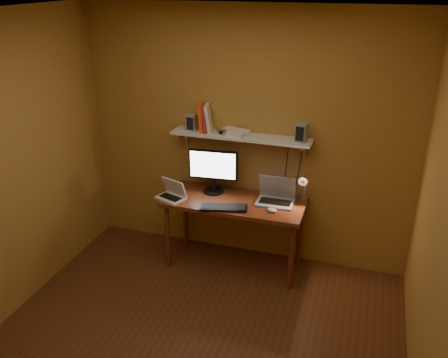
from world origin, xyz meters
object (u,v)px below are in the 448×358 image
(laptop, at_px, (276,195))
(shelf_camera, at_px, (221,132))
(desk, at_px, (234,208))
(router, at_px, (235,132))
(desk_lamp, at_px, (304,185))
(speaker_left, at_px, (192,122))
(keyboard, at_px, (223,207))
(netbook, at_px, (172,193))
(monitor, at_px, (213,169))
(mouse, at_px, (272,210))
(wall_shelf, at_px, (241,137))
(speaker_right, at_px, (301,133))

(laptop, bearing_deg, shelf_camera, 175.43)
(desk, height_order, router, router)
(desk_lamp, relative_size, router, 1.39)
(laptop, bearing_deg, speaker_left, 173.77)
(keyboard, height_order, router, router)
(netbook, height_order, desk_lamp, desk_lamp)
(laptop, relative_size, keyboard, 0.80)
(monitor, xyz_separation_m, mouse, (0.68, -0.26, -0.24))
(laptop, distance_m, mouse, 0.23)
(keyboard, height_order, mouse, mouse)
(desk_lamp, bearing_deg, desk, -169.19)
(keyboard, relative_size, router, 1.67)
(shelf_camera, bearing_deg, desk_lamp, -1.07)
(speaker_left, bearing_deg, router, 5.03)
(keyboard, bearing_deg, router, 79.08)
(desk, xyz_separation_m, keyboard, (-0.05, -0.20, 0.10))
(desk, relative_size, desk_lamp, 3.73)
(desk, height_order, netbook, netbook)
(mouse, bearing_deg, laptop, 109.83)
(wall_shelf, height_order, speaker_left, speaker_left)
(wall_shelf, relative_size, netbook, 4.29)
(desk, xyz_separation_m, netbook, (-0.61, -0.14, 0.14))
(laptop, height_order, keyboard, laptop)
(shelf_camera, relative_size, router, 0.38)
(keyboard, xyz_separation_m, shelf_camera, (-0.13, 0.35, 0.64))
(desk_lamp, bearing_deg, netbook, -168.20)
(speaker_right, bearing_deg, keyboard, -138.30)
(laptop, distance_m, keyboard, 0.54)
(speaker_right, relative_size, shelf_camera, 1.73)
(keyboard, bearing_deg, shelf_camera, 97.70)
(speaker_left, bearing_deg, laptop, -2.25)
(netbook, bearing_deg, speaker_right, 35.03)
(keyboard, bearing_deg, laptop, 20.47)
(desk, relative_size, router, 5.17)
(desk_lamp, relative_size, speaker_left, 2.30)
(laptop, relative_size, speaker_left, 2.22)
(keyboard, relative_size, speaker_left, 2.78)
(shelf_camera, bearing_deg, netbook, -146.81)
(mouse, xyz_separation_m, desk_lamp, (0.25, 0.25, 0.19))
(desk, bearing_deg, netbook, -167.14)
(monitor, relative_size, speaker_left, 3.11)
(netbook, xyz_separation_m, mouse, (1.02, 0.01, -0.04))
(wall_shelf, distance_m, router, 0.08)
(laptop, height_order, netbook, laptop)
(mouse, distance_m, shelf_camera, 0.91)
(speaker_right, bearing_deg, mouse, -110.23)
(laptop, height_order, desk_lamp, desk_lamp)
(wall_shelf, height_order, mouse, wall_shelf)
(shelf_camera, distance_m, router, 0.13)
(speaker_right, height_order, shelf_camera, speaker_right)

